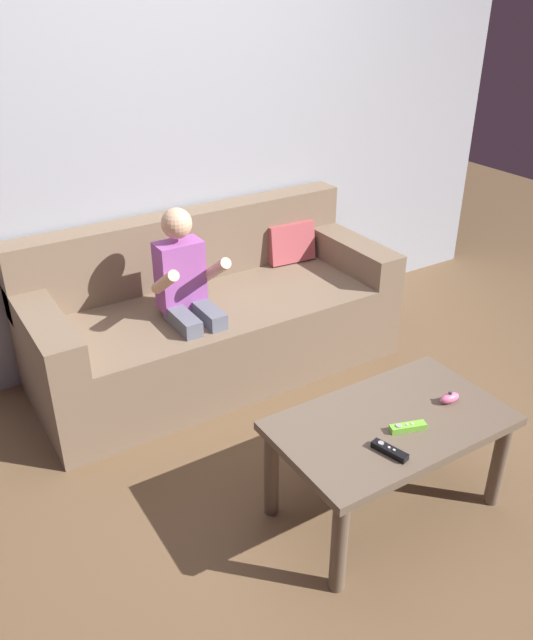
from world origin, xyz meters
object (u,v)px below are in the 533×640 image
person_seated_on_couch (189,295)px  coffee_table (390,435)px  game_remote_black_far_corner (389,451)px  couch (212,318)px  game_remote_lime_near_edge (408,427)px  nunchuk_pink (450,398)px

person_seated_on_couch → coffee_table: 1.22m
coffee_table → game_remote_black_far_corner: size_ratio=6.33×
couch → game_remote_lime_near_edge: 1.44m
game_remote_black_far_corner → couch: bearing=87.6°
game_remote_lime_near_edge → nunchuk_pink: nunchuk_pink is taller
person_seated_on_couch → nunchuk_pink: (0.56, -1.21, -0.10)m
nunchuk_pink → person_seated_on_couch: bearing=114.9°
couch → person_seated_on_couch: size_ratio=1.99×
couch → coffee_table: (0.08, -1.35, 0.08)m
couch → game_remote_lime_near_edge: (0.09, -1.43, 0.16)m
coffee_table → game_remote_black_far_corner: bearing=-134.0°
nunchuk_pink → couch: bearing=104.2°
game_remote_lime_near_edge → nunchuk_pink: size_ratio=1.55×
couch → person_seated_on_couch: bearing=-139.7°
person_seated_on_couch → nunchuk_pink: 1.34m
nunchuk_pink → game_remote_black_far_corner: bearing=-165.0°
person_seated_on_couch → game_remote_black_far_corner: size_ratio=6.82×
game_remote_lime_near_edge → couch: bearing=93.4°
person_seated_on_couch → game_remote_black_far_corner: bearing=-83.6°
game_remote_black_far_corner → coffee_table: bearing=46.0°
person_seated_on_couch → nunchuk_pink: person_seated_on_couch is taller
coffee_table → nunchuk_pink: size_ratio=9.87×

